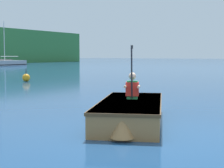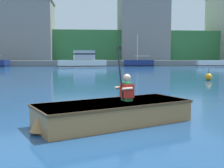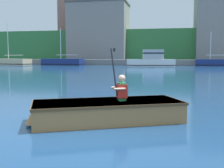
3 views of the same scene
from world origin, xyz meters
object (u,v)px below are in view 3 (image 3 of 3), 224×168
Objects in this scene: moored_boat_dock_center_far at (212,63)px; moored_boat_dock_east_inner at (63,62)px; rowboat_foreground at (105,110)px; person_paddler at (121,89)px; moored_boat_dock_west_inner at (151,60)px; moored_boat_dock_west_end at (10,62)px.

moored_boat_dock_center_far is 0.74× the size of moored_boat_dock_east_inner.
moored_boat_dock_center_far is 22.99m from moored_boat_dock_east_inner.
moored_boat_dock_east_inner reaches higher than rowboat_foreground.
person_paddler is (15.86, -36.41, 0.26)m from moored_boat_dock_east_inner.
person_paddler is at bearing 24.92° from rowboat_foreground.
moored_boat_dock_east_inner reaches higher than moored_boat_dock_west_inner.
rowboat_foreground is at bearing -67.01° from moored_boat_dock_east_inner.
moored_boat_dock_center_far is 37.58m from person_paddler.
moored_boat_dock_east_inner is at bearing 172.09° from moored_boat_dock_west_inner.
moored_boat_dock_east_inner is at bearing 112.99° from rowboat_foreground.
moored_boat_dock_west_inner is 5.80× the size of person_paddler.
moored_boat_dock_west_end is 2.14× the size of rowboat_foreground.
rowboat_foreground is (-7.47, -37.06, -0.22)m from moored_boat_dock_center_far.
moored_boat_dock_west_inner is 14.49m from moored_boat_dock_east_inner.
moored_boat_dock_west_end is at bearing -178.83° from moored_boat_dock_center_far.
moored_boat_dock_center_far is at bearing 15.98° from moored_boat_dock_west_inner.
moored_boat_dock_west_end reaches higher than moored_boat_dock_west_inner.
moored_boat_dock_east_inner is (9.25, 0.17, 0.01)m from moored_boat_dock_west_end.
rowboat_foreground is at bearing -155.08° from person_paddler.
person_paddler is (0.35, 0.16, 0.49)m from rowboat_foreground.
moored_boat_dock_west_end is 1.57× the size of moored_boat_dock_center_far.
moored_boat_dock_center_far is 37.80m from rowboat_foreground.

